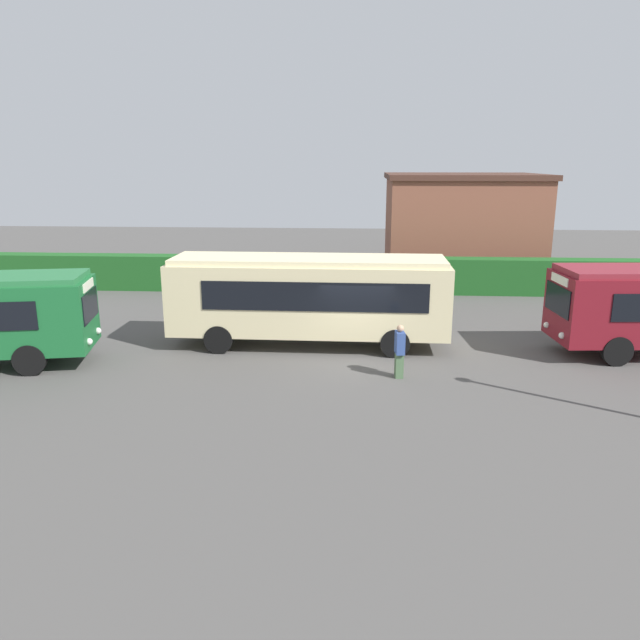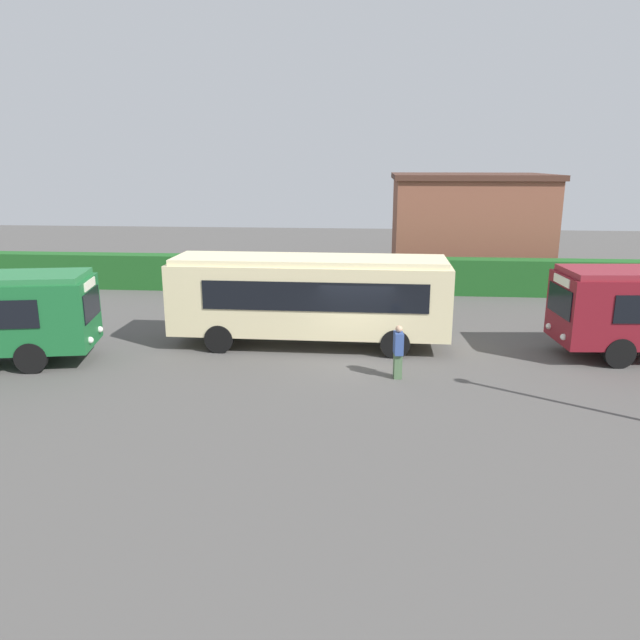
{
  "view_description": "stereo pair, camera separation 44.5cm",
  "coord_description": "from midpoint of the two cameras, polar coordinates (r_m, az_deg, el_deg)",
  "views": [
    {
      "loc": [
        0.06,
        -19.71,
        6.51
      ],
      "look_at": [
        -1.24,
        0.28,
        1.26
      ],
      "focal_mm": 34.15,
      "sensor_mm": 36.0,
      "label": 1
    },
    {
      "loc": [
        0.5,
        -19.67,
        6.51
      ],
      "look_at": [
        -1.24,
        0.28,
        1.26
      ],
      "focal_mm": 34.15,
      "sensor_mm": 36.0,
      "label": 2
    }
  ],
  "objects": [
    {
      "name": "hedge_row",
      "position": [
        31.1,
        4.42,
        4.24
      ],
      "size": [
        53.23,
        1.14,
        1.79
      ],
      "primitive_type": "cube",
      "color": "#1E5921",
      "rests_on": "ground_plane"
    },
    {
      "name": "ground_plane",
      "position": [
        20.74,
        3.98,
        -3.65
      ],
      "size": [
        82.45,
        82.45,
        0.0
      ],
      "primitive_type": "plane",
      "color": "#514F4C"
    },
    {
      "name": "depot_building",
      "position": [
        36.88,
        13.98,
        8.66
      ],
      "size": [
        8.78,
        7.64,
        5.8
      ],
      "color": "brown",
      "rests_on": "ground_plane"
    },
    {
      "name": "person_right",
      "position": [
        18.82,
        8.01,
        -2.88
      ],
      "size": [
        0.31,
        0.5,
        1.69
      ],
      "rotation": [
        0.0,
        0.0,
        0.11
      ],
      "color": "#4C6B47",
      "rests_on": "ground_plane"
    },
    {
      "name": "traffic_cone",
      "position": [
        28.17,
        7.33,
        1.82
      ],
      "size": [
        0.36,
        0.36,
        0.6
      ],
      "primitive_type": "cone",
      "color": "orange",
      "rests_on": "ground_plane"
    },
    {
      "name": "bus_cream",
      "position": [
        21.72,
        -0.42,
        2.32
      ],
      "size": [
        10.01,
        2.63,
        3.24
      ],
      "rotation": [
        0.0,
        0.0,
        3.13
      ],
      "color": "beige",
      "rests_on": "ground_plane"
    },
    {
      "name": "person_center",
      "position": [
        25.78,
        -2.79,
        2.3
      ],
      "size": [
        0.43,
        0.5,
        1.86
      ],
      "rotation": [
        0.0,
        0.0,
        5.8
      ],
      "color": "maroon",
      "rests_on": "ground_plane"
    }
  ]
}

